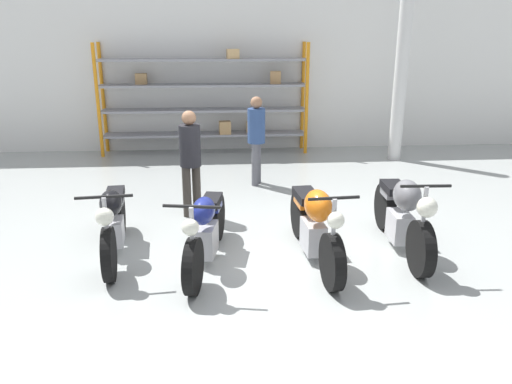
% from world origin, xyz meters
% --- Properties ---
extents(ground_plane, '(30.00, 30.00, 0.00)m').
position_xyz_m(ground_plane, '(0.00, 0.00, 0.00)').
color(ground_plane, '#9EA3A0').
extents(back_wall, '(30.00, 0.08, 3.60)m').
position_xyz_m(back_wall, '(0.00, 6.13, 1.80)').
color(back_wall, white).
rests_on(back_wall, ground_plane).
extents(shelving_rack, '(4.75, 0.63, 2.50)m').
position_xyz_m(shelving_rack, '(-0.73, 5.77, 1.28)').
color(shelving_rack, orange).
rests_on(shelving_rack, ground_plane).
extents(support_pillar, '(0.28, 0.28, 3.60)m').
position_xyz_m(support_pillar, '(3.43, 4.79, 1.80)').
color(support_pillar, silver).
rests_on(support_pillar, ground_plane).
extents(motorcycle_black, '(0.62, 2.06, 1.00)m').
position_xyz_m(motorcycle_black, '(-1.81, 0.10, 0.46)').
color(motorcycle_black, black).
rests_on(motorcycle_black, ground_plane).
extents(motorcycle_blue, '(0.67, 2.12, 1.00)m').
position_xyz_m(motorcycle_blue, '(-0.65, -0.23, 0.44)').
color(motorcycle_blue, black).
rests_on(motorcycle_blue, ground_plane).
extents(motorcycle_orange, '(0.56, 2.15, 1.06)m').
position_xyz_m(motorcycle_orange, '(0.67, -0.22, 0.48)').
color(motorcycle_orange, black).
rests_on(motorcycle_orange, ground_plane).
extents(motorcycle_grey, '(0.57, 2.13, 1.09)m').
position_xyz_m(motorcycle_grey, '(1.85, -0.03, 0.50)').
color(motorcycle_grey, black).
rests_on(motorcycle_grey, ground_plane).
extents(person_browsing, '(0.41, 0.41, 1.62)m').
position_xyz_m(person_browsing, '(0.21, 3.07, 0.95)').
color(person_browsing, '#595960').
rests_on(person_browsing, ground_plane).
extents(person_near_rack, '(0.45, 0.45, 1.62)m').
position_xyz_m(person_near_rack, '(-0.91, 1.50, 0.95)').
color(person_near_rack, '#38332D').
rests_on(person_near_rack, ground_plane).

